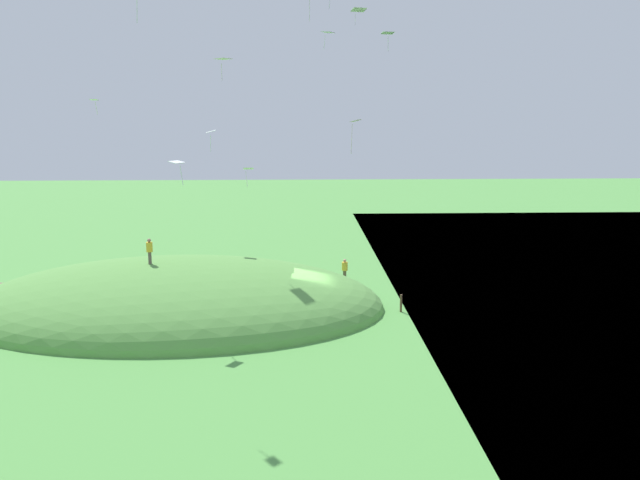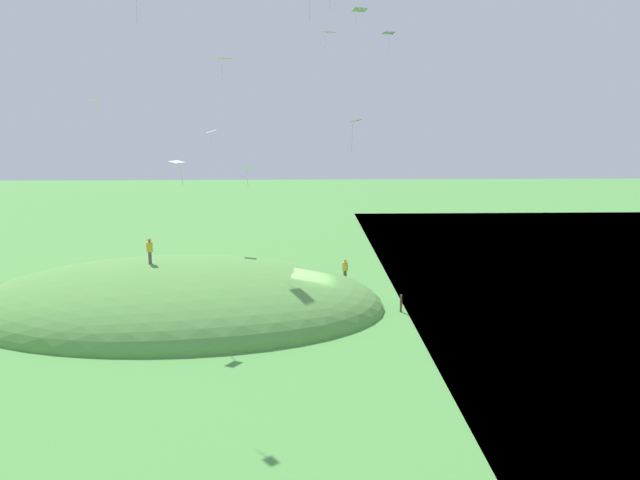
# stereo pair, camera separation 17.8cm
# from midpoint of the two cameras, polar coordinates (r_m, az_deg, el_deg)

# --- Properties ---
(ground_plane) EXTENTS (160.00, 160.00, 0.00)m
(ground_plane) POSITION_cam_midpoint_polar(r_m,az_deg,el_deg) (42.98, -0.81, -5.95)
(ground_plane) COLOR #519644
(grass_hill) EXTENTS (26.30, 17.25, 6.09)m
(grass_hill) POSITION_cam_midpoint_polar(r_m,az_deg,el_deg) (44.19, -12.02, -5.72)
(grass_hill) COLOR #599644
(grass_hill) RESTS_ON ground_plane
(person_on_hilltop) EXTENTS (0.48, 0.48, 1.60)m
(person_on_hilltop) POSITION_cam_midpoint_polar(r_m,az_deg,el_deg) (43.32, -14.20, -0.66)
(person_on_hilltop) COLOR brown
(person_on_hilltop) RESTS_ON grass_hill
(person_with_child) EXTENTS (0.45, 0.45, 1.64)m
(person_with_child) POSITION_cam_midpoint_polar(r_m,az_deg,el_deg) (50.08, 1.98, -2.30)
(person_with_child) COLOR brown
(person_with_child) RESTS_ON ground_plane
(kite_0) EXTENTS (1.35, 1.40, 1.44)m
(kite_0) POSITION_cam_midpoint_polar(r_m,az_deg,el_deg) (47.05, -8.24, 14.73)
(kite_0) COLOR silver
(kite_2) EXTENTS (0.84, 1.13, 1.54)m
(kite_2) POSITION_cam_midpoint_polar(r_m,az_deg,el_deg) (50.13, -9.22, 8.89)
(kite_2) COLOR white
(kite_3) EXTENTS (0.82, 0.58, 1.59)m
(kite_3) POSITION_cam_midpoint_polar(r_m,az_deg,el_deg) (54.27, -6.12, 5.87)
(kite_3) COLOR white
(kite_5) EXTENTS (0.94, 1.03, 1.40)m
(kite_5) POSITION_cam_midpoint_polar(r_m,az_deg,el_deg) (39.11, -11.99, 6.30)
(kite_5) COLOR white
(kite_6) EXTENTS (1.31, 1.09, 1.30)m
(kite_6) POSITION_cam_midpoint_polar(r_m,az_deg,el_deg) (55.51, 3.15, 18.66)
(kite_6) COLOR white
(kite_8) EXTENTS (1.11, 1.25, 1.23)m
(kite_8) POSITION_cam_midpoint_polar(r_m,az_deg,el_deg) (50.52, 0.56, 16.95)
(kite_8) COLOR white
(kite_9) EXTENTS (1.05, 0.83, 1.40)m
(kite_9) POSITION_cam_midpoint_polar(r_m,az_deg,el_deg) (53.90, 5.59, 16.81)
(kite_9) COLOR silver
(kite_10) EXTENTS (0.90, 1.06, 2.25)m
(kite_10) POSITION_cam_midpoint_polar(r_m,az_deg,el_deg) (45.69, 2.86, 9.76)
(kite_10) COLOR #F4E1D1
(kite_11) EXTENTS (0.69, 0.57, 1.17)m
(kite_11) POSITION_cam_midpoint_polar(r_m,az_deg,el_deg) (55.44, -18.45, 10.99)
(kite_11) COLOR white
(mooring_post) EXTENTS (0.14, 0.14, 1.11)m
(mooring_post) POSITION_cam_midpoint_polar(r_m,az_deg,el_deg) (42.91, 6.68, -5.28)
(mooring_post) COLOR brown
(mooring_post) RESTS_ON ground_plane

